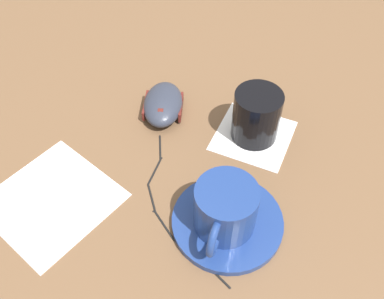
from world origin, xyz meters
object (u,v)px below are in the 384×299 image
(saucer, at_px, (227,222))
(computer_mouse, at_px, (163,104))
(coffee_cup, at_px, (225,209))
(drinking_glass, at_px, (256,116))

(saucer, bearing_deg, computer_mouse, -130.08)
(coffee_cup, bearing_deg, drinking_glass, -172.50)
(saucer, relative_size, drinking_glass, 1.82)
(drinking_glass, bearing_deg, computer_mouse, -83.54)
(saucer, height_order, computer_mouse, computer_mouse)
(coffee_cup, xyz_separation_m, computer_mouse, (-0.16, -0.18, -0.03))
(saucer, bearing_deg, drinking_glass, -171.28)
(saucer, bearing_deg, coffee_cup, -18.89)
(saucer, relative_size, coffee_cup, 1.34)
(saucer, distance_m, drinking_glass, 0.18)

